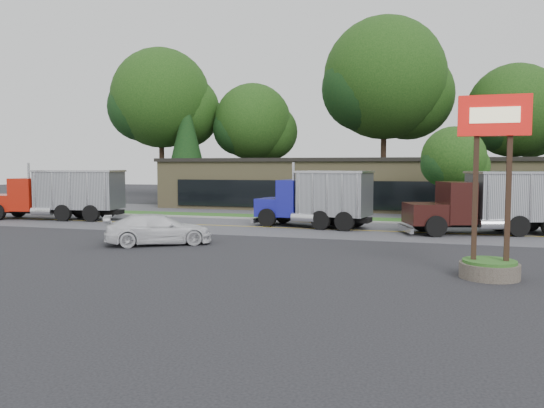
{
  "coord_description": "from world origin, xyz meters",
  "views": [
    {
      "loc": [
        8.56,
        -21.02,
        3.71
      ],
      "look_at": [
        1.15,
        3.87,
        1.8
      ],
      "focal_mm": 35.0,
      "sensor_mm": 36.0,
      "label": 1
    }
  ],
  "objects_px": {
    "dump_truck_blue": "(320,197)",
    "rally_car": "(159,229)",
    "dump_truck_red": "(62,193)",
    "dump_truck_maroon": "(497,201)",
    "bilo_sign": "(491,217)"
  },
  "relations": [
    {
      "from": "dump_truck_red",
      "to": "dump_truck_blue",
      "type": "distance_m",
      "value": 17.75
    },
    {
      "from": "dump_truck_blue",
      "to": "rally_car",
      "type": "xyz_separation_m",
      "value": [
        -5.88,
        -8.77,
        -1.08
      ]
    },
    {
      "from": "dump_truck_blue",
      "to": "rally_car",
      "type": "bearing_deg",
      "value": 65.86
    },
    {
      "from": "bilo_sign",
      "to": "dump_truck_maroon",
      "type": "relative_size",
      "value": 0.67
    },
    {
      "from": "dump_truck_maroon",
      "to": "rally_car",
      "type": "bearing_deg",
      "value": 10.36
    },
    {
      "from": "dump_truck_red",
      "to": "dump_truck_blue",
      "type": "height_order",
      "value": "same"
    },
    {
      "from": "dump_truck_blue",
      "to": "rally_car",
      "type": "relative_size",
      "value": 1.45
    },
    {
      "from": "dump_truck_red",
      "to": "dump_truck_maroon",
      "type": "bearing_deg",
      "value": 172.07
    },
    {
      "from": "bilo_sign",
      "to": "dump_truck_blue",
      "type": "xyz_separation_m",
      "value": [
        -8.19,
        12.34,
        -0.23
      ]
    },
    {
      "from": "dump_truck_red",
      "to": "dump_truck_maroon",
      "type": "relative_size",
      "value": 1.09
    },
    {
      "from": "dump_truck_blue",
      "to": "rally_car",
      "type": "height_order",
      "value": "dump_truck_blue"
    },
    {
      "from": "dump_truck_maroon",
      "to": "rally_car",
      "type": "relative_size",
      "value": 1.81
    },
    {
      "from": "bilo_sign",
      "to": "dump_truck_blue",
      "type": "height_order",
      "value": "bilo_sign"
    },
    {
      "from": "rally_car",
      "to": "dump_truck_red",
      "type": "bearing_deg",
      "value": 23.93
    },
    {
      "from": "dump_truck_red",
      "to": "rally_car",
      "type": "height_order",
      "value": "dump_truck_red"
    }
  ]
}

